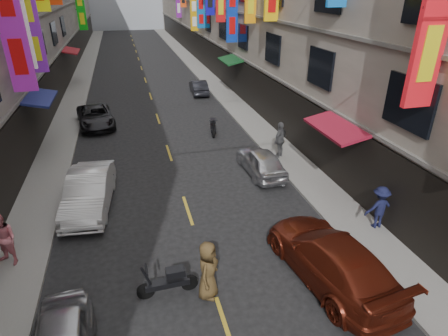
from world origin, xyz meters
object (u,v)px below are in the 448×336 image
scooter_crossing (168,282)px  pedestrian_rfar (280,140)px  car_right_near (331,258)px  pedestrian_rnear (379,207)px  car_left_far (95,117)px  car_left_mid (89,191)px  car_right_far (199,87)px  scooter_far_right (213,127)px  pedestrian_crossing (208,270)px  pedestrian_lfar (3,240)px  car_right_mid (261,161)px

scooter_crossing → pedestrian_rfar: 10.65m
car_right_near → pedestrian_rnear: (3.00, 1.91, 0.19)m
car_right_near → pedestrian_rfar: pedestrian_rfar is taller
car_left_far → car_left_mid: bearing=-97.0°
car_right_far → pedestrian_rfar: 14.00m
car_left_far → car_right_near: size_ratio=0.87×
scooter_far_right → pedestrian_crossing: size_ratio=0.96×
scooter_far_right → pedestrian_lfar: (-9.16, -10.12, 0.60)m
car_right_mid → pedestrian_rfar: pedestrian_rfar is taller
pedestrian_rfar → car_left_far: bearing=-77.3°
car_left_far → car_right_near: car_right_near is taller
car_right_near → car_right_mid: 7.38m
car_left_far → car_right_mid: (8.00, -9.16, 0.01)m
car_left_mid → pedestrian_rnear: (10.38, -4.31, 0.20)m
car_left_mid → car_right_far: car_left_mid is taller
car_right_mid → scooter_far_right: bearing=-82.2°
car_left_far → pedestrian_lfar: size_ratio=2.45×
pedestrian_lfar → car_right_near: bearing=15.1°
car_right_near → pedestrian_crossing: 3.80m
car_right_near → pedestrian_lfar: size_ratio=2.81×
car_right_mid → pedestrian_crossing: size_ratio=2.02×
car_right_mid → car_right_far: car_right_mid is taller
car_left_far → car_right_near: (7.60, -16.54, 0.13)m
car_left_far → pedestrian_crossing: 16.73m
pedestrian_rnear → scooter_crossing: bearing=10.2°
scooter_far_right → pedestrian_crossing: pedestrian_crossing is taller
scooter_far_right → car_right_far: car_right_far is taller
car_right_near → car_right_far: car_right_near is taller
pedestrian_lfar → pedestrian_crossing: bearing=7.1°
car_left_mid → car_right_far: bearing=70.5°
car_left_far → pedestrian_rfar: (9.53, -7.79, 0.44)m
car_left_far → pedestrian_rnear: pedestrian_rnear is taller
scooter_crossing → car_right_near: bearing=-98.4°
car_right_mid → pedestrian_lfar: (-10.15, -4.26, 0.41)m
scooter_crossing → car_right_far: (5.31, 22.04, 0.14)m
car_left_mid → pedestrian_crossing: bearing=-53.1°
car_left_far → car_right_mid: bearing=-57.1°
car_right_far → pedestrian_crossing: bearing=82.7°
scooter_crossing → pedestrian_rnear: (7.90, 1.30, 0.51)m
scooter_crossing → car_right_near: size_ratio=0.35×
car_left_far → pedestrian_lfar: pedestrian_lfar is taller
car_right_far → pedestrian_rfar: size_ratio=1.85×
pedestrian_rfar → pedestrian_crossing: (-5.72, -8.50, -0.14)m
car_left_mid → pedestrian_rnear: pedestrian_rnear is taller
car_right_near → pedestrian_lfar: pedestrian_lfar is taller
pedestrian_rnear → pedestrian_crossing: 6.99m
scooter_far_right → car_left_far: size_ratio=0.39×
car_right_near → car_right_far: (0.40, 22.65, -0.18)m
scooter_far_right → car_right_near: bearing=103.4°
car_left_far → pedestrian_rfar: pedestrian_rfar is taller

